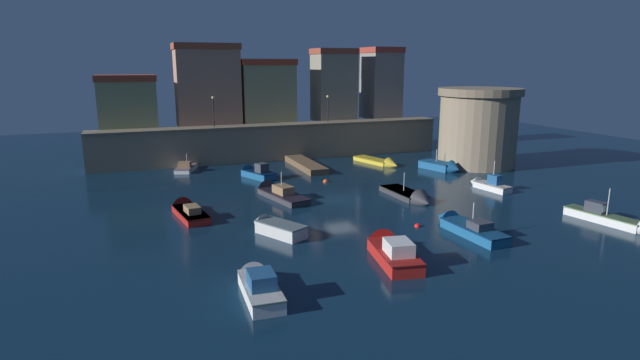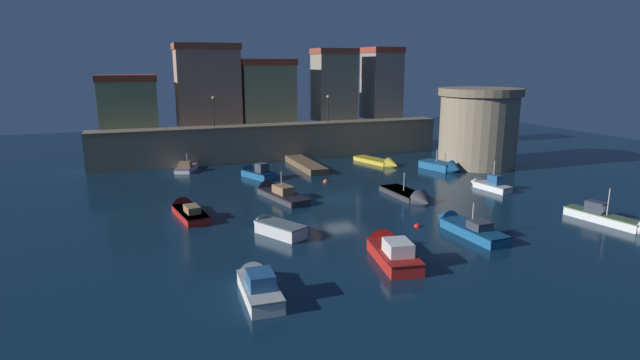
{
  "view_description": "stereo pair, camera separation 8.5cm",
  "coord_description": "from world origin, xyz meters",
  "px_view_note": "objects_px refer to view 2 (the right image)",
  "views": [
    {
      "loc": [
        -15.83,
        -37.05,
        10.93
      ],
      "look_at": [
        0.0,
        4.88,
        0.6
      ],
      "focal_mm": 28.29,
      "sensor_mm": 36.0,
      "label": 1
    },
    {
      "loc": [
        -15.75,
        -37.08,
        10.93
      ],
      "look_at": [
        0.0,
        4.88,
        0.6
      ],
      "focal_mm": 28.29,
      "sensor_mm": 36.0,
      "label": 2
    }
  ],
  "objects_px": {
    "fortress_tower": "(478,127)",
    "moored_boat_12": "(257,283)",
    "moored_boat_3": "(189,166)",
    "moored_boat_5": "(412,197)",
    "moored_boat_8": "(276,192)",
    "moored_boat_0": "(381,162)",
    "moored_boat_11": "(488,184)",
    "quay_lamp_1": "(328,104)",
    "moored_boat_9": "(464,226)",
    "moored_boat_1": "(274,227)",
    "quay_lamp_0": "(214,106)",
    "moored_boat_6": "(443,166)",
    "moored_boat_2": "(187,210)",
    "mooring_buoy_0": "(417,227)",
    "mooring_buoy_1": "(326,182)",
    "moored_boat_10": "(255,172)",
    "moored_boat_7": "(389,249)",
    "moored_boat_4": "(614,220)"
  },
  "relations": [
    {
      "from": "fortress_tower",
      "to": "moored_boat_12",
      "type": "xyz_separation_m",
      "value": [
        -30.15,
        -22.58,
        -3.79
      ]
    },
    {
      "from": "fortress_tower",
      "to": "moored_boat_3",
      "type": "height_order",
      "value": "fortress_tower"
    },
    {
      "from": "moored_boat_5",
      "to": "moored_boat_8",
      "type": "bearing_deg",
      "value": -119.33
    },
    {
      "from": "moored_boat_5",
      "to": "moored_boat_0",
      "type": "bearing_deg",
      "value": 160.01
    },
    {
      "from": "moored_boat_0",
      "to": "moored_boat_11",
      "type": "relative_size",
      "value": 1.45
    },
    {
      "from": "moored_boat_0",
      "to": "quay_lamp_1",
      "type": "bearing_deg",
      "value": -170.03
    },
    {
      "from": "moored_boat_5",
      "to": "moored_boat_9",
      "type": "xyz_separation_m",
      "value": [
        -1.02,
        -8.33,
        0.15
      ]
    },
    {
      "from": "moored_boat_1",
      "to": "quay_lamp_0",
      "type": "bearing_deg",
      "value": -29.13
    },
    {
      "from": "moored_boat_3",
      "to": "moored_boat_6",
      "type": "xyz_separation_m",
      "value": [
        24.98,
        -10.37,
        0.12
      ]
    },
    {
      "from": "quay_lamp_1",
      "to": "moored_boat_8",
      "type": "bearing_deg",
      "value": -124.29
    },
    {
      "from": "moored_boat_0",
      "to": "moored_boat_8",
      "type": "xyz_separation_m",
      "value": [
        -14.74,
        -9.23,
        0.08
      ]
    },
    {
      "from": "moored_boat_2",
      "to": "moored_boat_6",
      "type": "distance_m",
      "value": 27.87
    },
    {
      "from": "mooring_buoy_0",
      "to": "mooring_buoy_1",
      "type": "height_order",
      "value": "mooring_buoy_1"
    },
    {
      "from": "moored_boat_11",
      "to": "moored_boat_2",
      "type": "bearing_deg",
      "value": 78.58
    },
    {
      "from": "mooring_buoy_1",
      "to": "moored_boat_3",
      "type": "bearing_deg",
      "value": 136.31
    },
    {
      "from": "moored_boat_12",
      "to": "moored_boat_6",
      "type": "bearing_deg",
      "value": -46.87
    },
    {
      "from": "quay_lamp_0",
      "to": "moored_boat_12",
      "type": "relative_size",
      "value": 0.64
    },
    {
      "from": "moored_boat_11",
      "to": "moored_boat_12",
      "type": "height_order",
      "value": "moored_boat_11"
    },
    {
      "from": "moored_boat_8",
      "to": "moored_boat_9",
      "type": "height_order",
      "value": "moored_boat_8"
    },
    {
      "from": "moored_boat_5",
      "to": "moored_boat_12",
      "type": "relative_size",
      "value": 1.19
    },
    {
      "from": "moored_boat_8",
      "to": "moored_boat_10",
      "type": "xyz_separation_m",
      "value": [
        0.06,
        7.91,
        0.11
      ]
    },
    {
      "from": "quay_lamp_0",
      "to": "moored_boat_3",
      "type": "relative_size",
      "value": 0.62
    },
    {
      "from": "moored_boat_8",
      "to": "quay_lamp_0",
      "type": "bearing_deg",
      "value": -5.26
    },
    {
      "from": "moored_boat_9",
      "to": "moored_boat_10",
      "type": "distance_m",
      "value": 23.27
    },
    {
      "from": "quay_lamp_1",
      "to": "moored_boat_8",
      "type": "xyz_separation_m",
      "value": [
        -11.21,
        -16.44,
        -5.94
      ]
    },
    {
      "from": "moored_boat_7",
      "to": "moored_boat_12",
      "type": "relative_size",
      "value": 1.17
    },
    {
      "from": "moored_boat_5",
      "to": "moored_boat_2",
      "type": "bearing_deg",
      "value": -100.04
    },
    {
      "from": "moored_boat_3",
      "to": "moored_boat_10",
      "type": "distance_m",
      "value": 8.61
    },
    {
      "from": "moored_boat_0",
      "to": "moored_boat_3",
      "type": "distance_m",
      "value": 20.99
    },
    {
      "from": "moored_boat_0",
      "to": "moored_boat_7",
      "type": "relative_size",
      "value": 1.07
    },
    {
      "from": "quay_lamp_1",
      "to": "moored_boat_2",
      "type": "height_order",
      "value": "quay_lamp_1"
    },
    {
      "from": "moored_boat_3",
      "to": "moored_boat_7",
      "type": "height_order",
      "value": "moored_boat_3"
    },
    {
      "from": "moored_boat_4",
      "to": "moored_boat_8",
      "type": "relative_size",
      "value": 0.92
    },
    {
      "from": "moored_boat_5",
      "to": "mooring_buoy_1",
      "type": "xyz_separation_m",
      "value": [
        -4.34,
        8.58,
        -0.25
      ]
    },
    {
      "from": "moored_boat_1",
      "to": "moored_boat_11",
      "type": "xyz_separation_m",
      "value": [
        21.2,
        5.07,
        -0.04
      ]
    },
    {
      "from": "moored_boat_7",
      "to": "mooring_buoy_1",
      "type": "distance_m",
      "value": 19.51
    },
    {
      "from": "moored_boat_3",
      "to": "moored_boat_10",
      "type": "relative_size",
      "value": 1.08
    },
    {
      "from": "moored_boat_3",
      "to": "moored_boat_4",
      "type": "height_order",
      "value": "moored_boat_4"
    },
    {
      "from": "moored_boat_3",
      "to": "mooring_buoy_1",
      "type": "xyz_separation_m",
      "value": [
        11.49,
        -10.98,
        -0.31
      ]
    },
    {
      "from": "moored_boat_11",
      "to": "moored_boat_7",
      "type": "bearing_deg",
      "value": 117.34
    },
    {
      "from": "mooring_buoy_0",
      "to": "moored_boat_5",
      "type": "bearing_deg",
      "value": 62.03
    },
    {
      "from": "fortress_tower",
      "to": "moored_boat_11",
      "type": "distance_m",
      "value": 11.6
    },
    {
      "from": "fortress_tower",
      "to": "moored_boat_7",
      "type": "height_order",
      "value": "fortress_tower"
    },
    {
      "from": "moored_boat_8",
      "to": "moored_boat_10",
      "type": "height_order",
      "value": "moored_boat_8"
    },
    {
      "from": "quay_lamp_1",
      "to": "moored_boat_9",
      "type": "bearing_deg",
      "value": -93.86
    },
    {
      "from": "moored_boat_0",
      "to": "moored_boat_2",
      "type": "distance_m",
      "value": 25.42
    },
    {
      "from": "moored_boat_3",
      "to": "moored_boat_8",
      "type": "distance_m",
      "value": 15.45
    },
    {
      "from": "moored_boat_7",
      "to": "moored_boat_11",
      "type": "relative_size",
      "value": 1.35
    },
    {
      "from": "quay_lamp_1",
      "to": "moored_boat_12",
      "type": "xyz_separation_m",
      "value": [
        -17.09,
        -34.03,
        -5.79
      ]
    },
    {
      "from": "moored_boat_6",
      "to": "mooring_buoy_0",
      "type": "relative_size",
      "value": 11.05
    }
  ]
}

